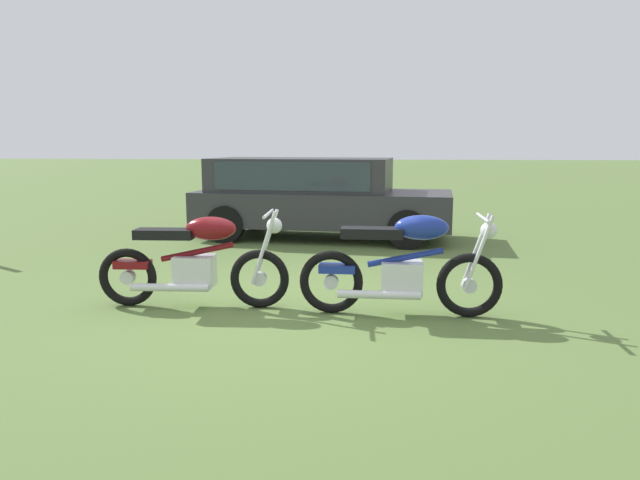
# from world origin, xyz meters

# --- Properties ---
(ground_plane) EXTENTS (120.00, 120.00, 0.00)m
(ground_plane) POSITION_xyz_m (0.00, 0.00, 0.00)
(ground_plane) COLOR #567038
(motorcycle_maroon) EXTENTS (2.00, 0.64, 1.02)m
(motorcycle_maroon) POSITION_xyz_m (-0.95, -0.11, 0.48)
(motorcycle_maroon) COLOR black
(motorcycle_maroon) RESTS_ON ground
(motorcycle_blue) EXTENTS (1.99, 0.64, 1.02)m
(motorcycle_blue) POSITION_xyz_m (1.16, -0.22, 0.49)
(motorcycle_blue) COLOR black
(motorcycle_blue) RESTS_ON ground
(car_charcoal) EXTENTS (4.65, 2.24, 1.43)m
(car_charcoal) POSITION_xyz_m (-0.20, 4.53, 0.83)
(car_charcoal) COLOR #2D2D33
(car_charcoal) RESTS_ON ground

